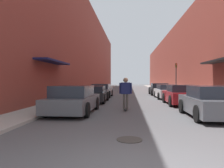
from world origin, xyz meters
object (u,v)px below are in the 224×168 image
object	(u,v)px
parked_car_left_0	(74,100)
parked_car_right_3	(159,89)
parked_car_left_2	(102,91)
manhole_cover	(129,140)
traffic_light	(176,75)
parked_car_right_1	(181,95)
parked_car_right_0	(211,102)
parked_car_right_2	(168,92)
parked_car_left_1	(93,94)
skateboarder	(126,90)

from	to	relation	value
parked_car_left_0	parked_car_right_3	size ratio (longest dim) A/B	1.08
parked_car_left_2	parked_car_right_3	xyz separation A→B (m)	(6.02, 3.51, 0.02)
parked_car_left_0	parked_car_left_2	distance (m)	10.65
manhole_cover	traffic_light	distance (m)	18.22
parked_car_right_1	manhole_cover	distance (m)	9.48
parked_car_left_2	parked_car_right_0	distance (m)	13.10
parked_car_right_2	parked_car_right_3	distance (m)	4.96
parked_car_left_1	parked_car_right_0	bearing A→B (deg)	-45.86
parked_car_left_2	parked_car_right_0	world-z (taller)	parked_car_right_0
parked_car_left_0	manhole_cover	size ratio (longest dim) A/B	6.42
parked_car_left_2	manhole_cover	size ratio (longest dim) A/B	6.63
parked_car_left_2	parked_car_right_3	size ratio (longest dim) A/B	1.12
parked_car_right_2	parked_car_left_2	bearing A→B (deg)	166.74
parked_car_left_0	traffic_light	distance (m)	14.92
parked_car_left_0	parked_car_left_2	xyz separation A→B (m)	(0.06, 10.65, -0.03)
parked_car_right_2	manhole_cover	size ratio (longest dim) A/B	5.93
parked_car_right_1	parked_car_left_0	bearing A→B (deg)	-146.17
parked_car_right_0	parked_car_right_3	bearing A→B (deg)	90.72
parked_car_left_0	manhole_cover	xyz separation A→B (m)	(2.75, -4.69, -0.65)
parked_car_right_1	skateboarder	size ratio (longest dim) A/B	2.28
parked_car_right_3	manhole_cover	bearing A→B (deg)	-100.03
parked_car_left_0	traffic_light	xyz separation A→B (m)	(7.66, 12.72, 1.52)
traffic_light	parked_car_right_2	bearing A→B (deg)	-112.71
parked_car_left_2	parked_car_left_0	bearing A→B (deg)	-90.35
parked_car_left_2	parked_car_right_1	size ratio (longest dim) A/B	1.15
parked_car_left_2	parked_car_right_1	bearing A→B (deg)	-46.92
parked_car_right_0	skateboarder	world-z (taller)	skateboarder
parked_car_left_2	parked_car_right_2	distance (m)	6.29
parked_car_right_3	traffic_light	size ratio (longest dim) A/B	1.26
parked_car_right_1	parked_car_right_3	size ratio (longest dim) A/B	0.97
parked_car_right_2	skateboarder	bearing A→B (deg)	-114.24
parked_car_left_0	skateboarder	world-z (taller)	skateboarder
parked_car_right_0	manhole_cover	size ratio (longest dim) A/B	5.81
parked_car_left_1	parked_car_right_2	bearing A→B (deg)	31.15
parked_car_right_3	manhole_cover	distance (m)	19.15
parked_car_right_0	skateboarder	bearing A→B (deg)	151.42
parked_car_right_0	parked_car_left_1	bearing A→B (deg)	134.14
parked_car_right_2	parked_car_left_1	bearing A→B (deg)	-148.85
manhole_cover	traffic_light	bearing A→B (deg)	74.27
skateboarder	manhole_cover	bearing A→B (deg)	-88.06
skateboarder	traffic_light	size ratio (longest dim) A/B	0.53
parked_car_right_2	manhole_cover	xyz separation A→B (m)	(-3.44, -13.90, -0.60)
parked_car_left_1	parked_car_left_0	bearing A→B (deg)	-90.72
parked_car_right_1	parked_car_right_3	world-z (taller)	parked_car_right_1
parked_car_right_0	parked_car_right_2	distance (m)	10.10
parked_car_left_0	skateboarder	distance (m)	2.83
parked_car_right_1	traffic_light	world-z (taller)	traffic_light
parked_car_right_2	parked_car_right_3	size ratio (longest dim) A/B	1.00
manhole_cover	parked_car_right_0	bearing A→B (deg)	47.19
parked_car_right_0	parked_car_left_0	bearing A→B (deg)	171.92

